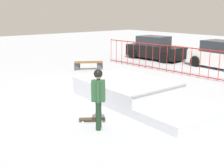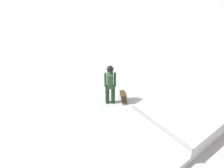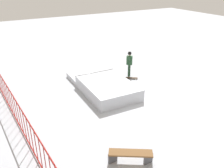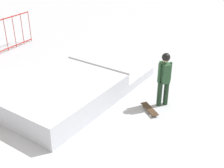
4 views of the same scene
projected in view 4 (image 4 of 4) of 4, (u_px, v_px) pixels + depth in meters
ground_plane at (44, 136)px, 7.75m from camera, size 60.00×60.00×0.00m
skate_ramp at (73, 90)px, 9.34m from camera, size 5.47×2.74×0.74m
skater at (164, 76)px, 8.71m from camera, size 0.41×0.43×1.73m
skateboard at (149, 109)px, 8.80m from camera, size 0.63×0.76×0.09m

